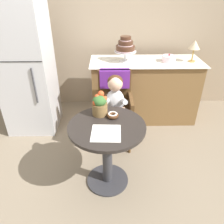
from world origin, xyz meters
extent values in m
plane|color=gray|center=(0.00, 0.00, 0.00)|extent=(8.00, 8.00, 0.00)
cube|color=tan|center=(0.00, 1.85, 1.35)|extent=(4.80, 0.10, 2.70)
cylinder|color=#282321|center=(0.00, 0.00, 0.70)|extent=(0.72, 0.72, 0.03)
cylinder|color=#333338|center=(0.00, 0.00, 0.34)|extent=(0.10, 0.10, 0.69)
cylinder|color=#333338|center=(0.00, 0.00, 0.01)|extent=(0.44, 0.44, 0.02)
cube|color=brown|center=(0.09, 0.63, 0.47)|extent=(0.42, 0.42, 0.04)
cube|color=brown|center=(0.09, 0.82, 0.72)|extent=(0.40, 0.04, 0.46)
cube|color=brown|center=(-0.10, 0.63, 0.58)|extent=(0.04, 0.38, 0.18)
cube|color=brown|center=(0.28, 0.63, 0.58)|extent=(0.04, 0.38, 0.18)
cube|color=#6B2893|center=(0.09, 0.82, 0.84)|extent=(0.36, 0.11, 0.22)
cylinder|color=brown|center=(-0.09, 0.45, 0.23)|extent=(0.03, 0.03, 0.45)
cylinder|color=brown|center=(0.27, 0.45, 0.23)|extent=(0.03, 0.03, 0.45)
cylinder|color=brown|center=(-0.09, 0.81, 0.23)|extent=(0.03, 0.03, 0.45)
cylinder|color=brown|center=(0.27, 0.81, 0.23)|extent=(0.03, 0.03, 0.45)
ellipsoid|color=silver|center=(0.09, 0.61, 0.64)|extent=(0.22, 0.16, 0.30)
sphere|color=#E0B293|center=(0.09, 0.60, 0.87)|extent=(0.17, 0.17, 0.17)
ellipsoid|color=#4C2D19|center=(0.09, 0.62, 0.89)|extent=(0.17, 0.17, 0.14)
cylinder|color=silver|center=(0.00, 0.52, 0.69)|extent=(0.08, 0.23, 0.13)
sphere|color=#E0B293|center=(0.01, 0.44, 0.62)|extent=(0.06, 0.06, 0.06)
cylinder|color=silver|center=(0.19, 0.52, 0.69)|extent=(0.08, 0.23, 0.13)
sphere|color=#E0B293|center=(0.18, 0.44, 0.62)|extent=(0.06, 0.06, 0.06)
cylinder|color=#3F4760|center=(0.04, 0.53, 0.53)|extent=(0.09, 0.22, 0.09)
cylinder|color=#3F4760|center=(0.04, 0.42, 0.36)|extent=(0.08, 0.08, 0.26)
cylinder|color=#3F4760|center=(0.15, 0.53, 0.53)|extent=(0.09, 0.22, 0.09)
cylinder|color=#3F4760|center=(0.15, 0.42, 0.36)|extent=(0.08, 0.08, 0.26)
cube|color=white|center=(-0.01, -0.12, 0.72)|extent=(0.26, 0.26, 0.00)
torus|color=#4C2D19|center=(0.06, 0.14, 0.74)|extent=(0.11, 0.11, 0.04)
torus|color=white|center=(0.06, 0.14, 0.75)|extent=(0.10, 0.10, 0.02)
cylinder|color=brown|center=(-0.07, 0.19, 0.78)|extent=(0.15, 0.15, 0.12)
ellipsoid|color=#38662D|center=(-0.07, 0.19, 0.87)|extent=(0.14, 0.14, 0.10)
sphere|color=#E54C23|center=(-0.02, 0.20, 0.89)|extent=(0.05, 0.05, 0.05)
sphere|color=#E54C23|center=(-0.05, 0.24, 0.92)|extent=(0.06, 0.06, 0.06)
sphere|color=#E54C23|center=(-0.09, 0.22, 0.90)|extent=(0.05, 0.05, 0.05)
sphere|color=#E54C23|center=(-0.10, 0.17, 0.86)|extent=(0.06, 0.06, 0.06)
sphere|color=#E54C23|center=(-0.06, 0.17, 0.87)|extent=(0.06, 0.06, 0.06)
cube|color=olive|center=(0.55, 1.30, 0.45)|extent=(1.50, 0.56, 0.90)
cube|color=white|center=(0.55, 1.30, 0.90)|extent=(1.56, 0.62, 0.01)
cylinder|color=silver|center=(0.25, 1.30, 0.91)|extent=(0.16, 0.16, 0.01)
cylinder|color=silver|center=(0.25, 1.30, 0.97)|extent=(0.03, 0.03, 0.12)
cylinder|color=silver|center=(0.25, 1.30, 1.03)|extent=(0.30, 0.30, 0.01)
cylinder|color=#4C2D1E|center=(0.25, 1.30, 1.08)|extent=(0.26, 0.25, 0.08)
cylinder|color=silver|center=(0.25, 1.30, 1.05)|extent=(0.26, 0.26, 0.01)
cylinder|color=#4C2D1E|center=(0.25, 1.30, 1.14)|extent=(0.20, 0.20, 0.06)
cylinder|color=silver|center=(0.25, 1.30, 1.12)|extent=(0.20, 0.20, 0.01)
cylinder|color=#4C2D1E|center=(0.25, 1.30, 1.20)|extent=(0.14, 0.14, 0.06)
cylinder|color=silver|center=(0.25, 1.30, 1.19)|extent=(0.14, 0.14, 0.01)
cylinder|color=silver|center=(0.85, 1.28, 0.94)|extent=(0.19, 0.19, 0.08)
sphere|color=red|center=(0.85, 1.28, 0.99)|extent=(0.02, 0.02, 0.02)
cylinder|color=#B28C47|center=(1.17, 1.26, 0.91)|extent=(0.09, 0.09, 0.01)
cylinder|color=#B28C47|center=(1.17, 1.26, 0.99)|extent=(0.02, 0.02, 0.16)
cone|color=beige|center=(1.17, 1.26, 1.13)|extent=(0.15, 0.15, 0.11)
cube|color=silver|center=(-1.05, 1.10, 0.85)|extent=(0.64, 0.60, 1.70)
cube|color=black|center=(-1.05, 0.80, 1.06)|extent=(0.63, 0.01, 0.01)
cylinder|color=#3F3F44|center=(-0.87, 0.79, 0.77)|extent=(0.02, 0.02, 0.45)
camera|label=1|loc=(0.02, -1.65, 1.85)|focal=35.00mm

